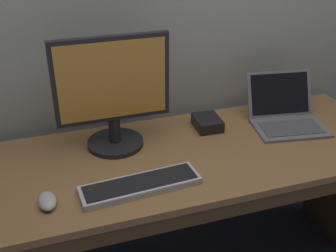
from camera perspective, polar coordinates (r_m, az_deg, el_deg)
name	(u,v)px	position (r m, az deg, el deg)	size (l,w,h in m)	color
desk	(196,188)	(1.87, 3.78, -8.39)	(1.78, 0.67, 0.77)	olive
laptop_space_gray	(287,117)	(2.04, 15.78, 1.24)	(0.36, 0.36, 0.21)	slate
external_monitor	(113,94)	(1.71, -7.51, 4.28)	(0.47, 0.24, 0.48)	black
wired_keyboard	(141,185)	(1.55, -3.75, -7.97)	(0.45, 0.15, 0.03)	#BCBCC1
computer_mouse	(47,201)	(1.52, -16.03, -9.76)	(0.06, 0.10, 0.04)	#B7B7BC
external_drive_box	(207,123)	(1.95, 5.36, 0.45)	(0.11, 0.14, 0.05)	black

